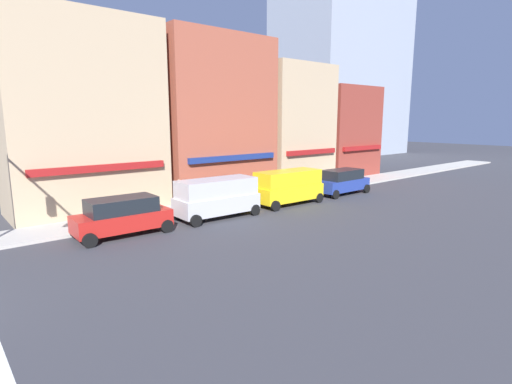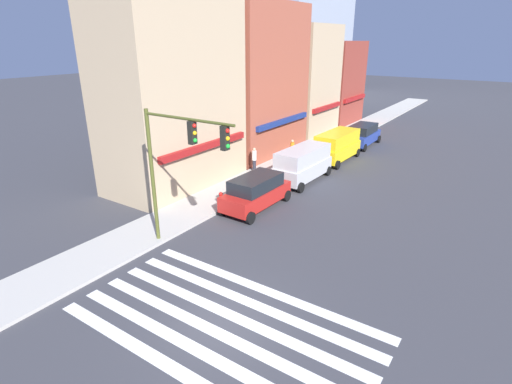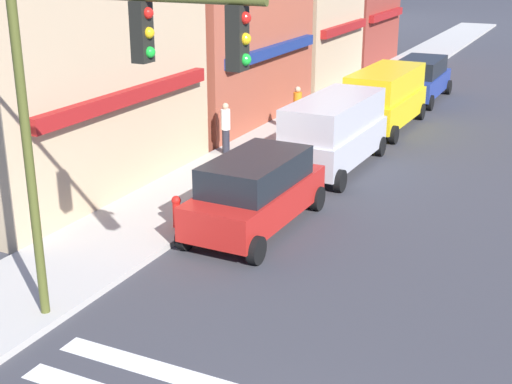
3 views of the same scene
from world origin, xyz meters
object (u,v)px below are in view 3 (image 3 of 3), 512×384
(van_silver, at_px, (334,130))
(fire_hydrant, at_px, (177,210))
(traffic_signal, at_px, (100,94))
(suv_blue, at_px, (420,78))
(van_yellow, at_px, (385,96))
(suv_red, at_px, (256,191))
(pedestrian_orange_vest, at_px, (297,109))
(pedestrian_white_shirt, at_px, (226,127))

(van_silver, relative_size, fire_hydrant, 6.00)
(traffic_signal, bearing_deg, fire_hydrant, 19.54)
(traffic_signal, bearing_deg, suv_blue, 0.11)
(van_yellow, bearing_deg, suv_red, -178.61)
(suv_red, relative_size, fire_hydrant, 5.63)
(traffic_signal, distance_m, pedestrian_orange_vest, 15.69)
(van_yellow, relative_size, pedestrian_white_shirt, 2.85)
(van_silver, distance_m, suv_blue, 11.80)
(traffic_signal, bearing_deg, van_yellow, 0.14)
(suv_red, xyz_separation_m, pedestrian_orange_vest, (8.99, 2.62, 0.04))
(pedestrian_white_shirt, bearing_deg, suv_red, 29.08)
(traffic_signal, distance_m, van_silver, 12.27)
(fire_hydrant, bearing_deg, pedestrian_white_shirt, 17.41)
(van_yellow, bearing_deg, pedestrian_orange_vest, 136.83)
(traffic_signal, distance_m, van_yellow, 18.01)
(traffic_signal, relative_size, van_silver, 1.28)
(pedestrian_white_shirt, xyz_separation_m, pedestrian_orange_vest, (3.69, -1.10, 0.00))
(van_yellow, xyz_separation_m, pedestrian_white_shirt, (-6.35, 3.72, -0.21))
(suv_blue, distance_m, pedestrian_orange_vest, 8.95)
(traffic_signal, relative_size, suv_blue, 1.37)
(van_silver, bearing_deg, pedestrian_orange_vest, 40.49)
(van_silver, bearing_deg, pedestrian_white_shirt, 98.46)
(traffic_signal, height_order, fire_hydrant, traffic_signal)
(van_silver, distance_m, fire_hydrant, 7.12)
(suv_red, bearing_deg, pedestrian_orange_vest, 17.49)
(pedestrian_white_shirt, height_order, pedestrian_orange_vest, same)
(pedestrian_orange_vest, bearing_deg, van_silver, -179.94)
(van_silver, relative_size, suv_blue, 1.07)
(suv_red, height_order, fire_hydrant, suv_red)
(fire_hydrant, bearing_deg, suv_blue, -5.20)
(van_yellow, height_order, pedestrian_orange_vest, van_yellow)
(suv_red, distance_m, pedestrian_orange_vest, 9.37)
(pedestrian_orange_vest, bearing_deg, van_yellow, -83.45)
(pedestrian_orange_vest, relative_size, fire_hydrant, 2.10)
(van_silver, height_order, pedestrian_orange_vest, van_silver)
(suv_blue, bearing_deg, pedestrian_orange_vest, 162.38)
(suv_blue, relative_size, fire_hydrant, 5.61)
(pedestrian_white_shirt, distance_m, pedestrian_orange_vest, 3.85)
(traffic_signal, distance_m, suv_blue, 23.87)
(traffic_signal, bearing_deg, van_silver, 0.21)
(van_yellow, xyz_separation_m, fire_hydrant, (-12.78, 1.70, -0.67))
(van_silver, relative_size, pedestrian_white_shirt, 2.85)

